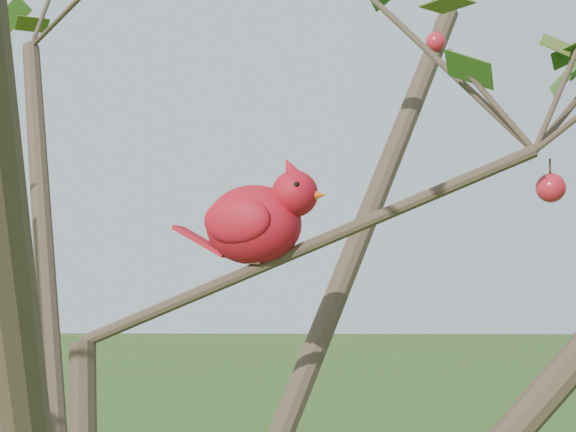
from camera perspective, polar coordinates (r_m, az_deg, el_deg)
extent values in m
sphere|color=red|center=(1.66, 10.45, 12.08)|extent=(0.04, 0.04, 0.04)
sphere|color=red|center=(1.14, 18.18, 1.92)|extent=(0.04, 0.04, 0.04)
ellipsoid|color=red|center=(1.07, -2.48, -0.63)|extent=(0.16, 0.14, 0.11)
sphere|color=red|center=(1.05, 0.49, 1.59)|extent=(0.08, 0.08, 0.06)
cone|color=red|center=(1.06, 0.23, 3.24)|extent=(0.05, 0.05, 0.05)
cone|color=#D85914|center=(1.04, 2.06, 1.50)|extent=(0.03, 0.03, 0.02)
ellipsoid|color=black|center=(1.05, 1.53, 1.42)|extent=(0.03, 0.04, 0.03)
cube|color=red|center=(1.10, -6.13, -1.82)|extent=(0.09, 0.06, 0.05)
ellipsoid|color=red|center=(1.11, -1.84, -0.65)|extent=(0.10, 0.06, 0.06)
ellipsoid|color=red|center=(1.04, -3.68, -0.29)|extent=(0.10, 0.06, 0.06)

